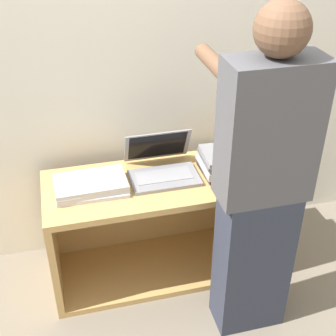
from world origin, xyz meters
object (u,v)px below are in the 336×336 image
at_px(person, 261,188).
at_px(laptop_open, 162,167).
at_px(laptop_stack_right, 235,160).
at_px(laptop_stack_left, 91,185).

bearing_deg(person, laptop_open, 122.27).
xyz_separation_m(laptop_stack_right, person, (-0.07, -0.46, 0.14)).
relative_size(laptop_stack_right, person, 0.23).
height_order(laptop_stack_right, person, person).
height_order(laptop_stack_left, person, person).
bearing_deg(laptop_open, laptop_stack_left, -171.51).
bearing_deg(laptop_stack_right, laptop_stack_left, -179.91).
height_order(laptop_open, laptop_stack_right, laptop_open).
xyz_separation_m(laptop_stack_left, laptop_stack_right, (0.78, 0.00, 0.03)).
bearing_deg(laptop_stack_right, person, -98.38).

